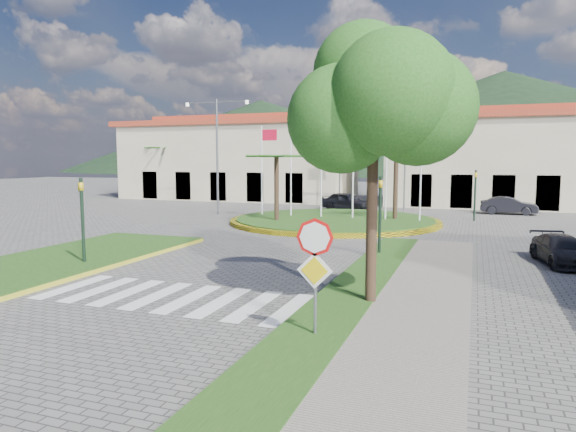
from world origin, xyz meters
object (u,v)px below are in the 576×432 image
(car_dark_a, at_px, (347,201))
(car_dark_b, at_px, (509,205))
(car_side_right, at_px, (562,250))
(roundabout_island, at_px, (334,220))
(white_van, at_px, (271,195))
(stop_sign, at_px, (315,259))
(deciduous_tree, at_px, (374,107))

(car_dark_a, relative_size, car_dark_b, 1.06)
(car_dark_a, height_order, car_dark_b, car_dark_a)
(car_dark_b, bearing_deg, car_side_right, -177.31)
(roundabout_island, distance_m, white_van, 16.30)
(roundabout_island, distance_m, stop_sign, 20.69)
(car_side_right, bearing_deg, car_dark_a, 114.76)
(stop_sign, relative_size, white_van, 0.57)
(deciduous_tree, relative_size, white_van, 1.48)
(stop_sign, xyz_separation_m, car_dark_b, (5.36, 29.04, -1.17))
(roundabout_island, height_order, car_side_right, roundabout_island)
(car_dark_a, bearing_deg, white_van, 75.42)
(deciduous_tree, xyz_separation_m, car_dark_b, (4.76, 26.00, -4.55))
(roundabout_island, relative_size, stop_sign, 4.79)
(white_van, bearing_deg, roundabout_island, -132.20)
(stop_sign, relative_size, car_side_right, 0.72)
(stop_sign, height_order, car_dark_b, stop_sign)
(roundabout_island, distance_m, deciduous_tree, 18.55)
(white_van, xyz_separation_m, car_side_right, (20.54, -22.38, -0.11))
(roundabout_island, bearing_deg, car_dark_a, 98.43)
(deciduous_tree, xyz_separation_m, car_side_right, (5.57, 7.87, -4.64))
(deciduous_tree, height_order, car_side_right, deciduous_tree)
(white_van, relative_size, car_dark_a, 1.14)
(roundabout_island, bearing_deg, white_van, 125.57)
(stop_sign, height_order, car_dark_a, stop_sign)
(stop_sign, bearing_deg, car_side_right, 60.51)
(car_dark_a, bearing_deg, roundabout_island, -153.78)
(car_side_right, bearing_deg, white_van, 121.74)
(roundabout_island, distance_m, car_side_right, 14.35)
(white_van, height_order, car_side_right, white_van)
(deciduous_tree, distance_m, car_dark_b, 26.83)
(deciduous_tree, bearing_deg, white_van, 116.33)
(white_van, relative_size, car_dark_b, 1.22)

